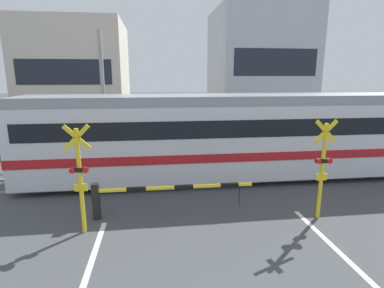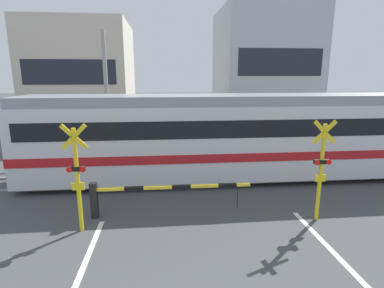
{
  "view_description": "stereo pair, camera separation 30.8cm",
  "coord_description": "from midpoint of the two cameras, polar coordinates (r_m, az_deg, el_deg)",
  "views": [
    {
      "loc": [
        -1.4,
        -1.32,
        4.11
      ],
      "look_at": [
        0.0,
        9.72,
        1.6
      ],
      "focal_mm": 28.0,
      "sensor_mm": 36.0,
      "label": 1
    },
    {
      "loc": [
        -1.09,
        -1.35,
        4.11
      ],
      "look_at": [
        0.0,
        9.72,
        1.6
      ],
      "focal_mm": 28.0,
      "sensor_mm": 36.0,
      "label": 2
    }
  ],
  "objects": [
    {
      "name": "commuter_train",
      "position": [
        12.27,
        10.18,
        1.78
      ],
      "size": [
        17.17,
        2.65,
        3.42
      ],
      "color": "silver",
      "rests_on": "ground_plane"
    },
    {
      "name": "building_left_of_street",
      "position": [
        24.8,
        -19.58,
        11.74
      ],
      "size": [
        7.07,
        7.17,
        8.0
      ],
      "color": "beige",
      "rests_on": "ground_plane"
    },
    {
      "name": "crossing_signal_left",
      "position": [
        8.38,
        -20.06,
        -5.34
      ],
      "size": [
        0.68,
        0.15,
        2.95
      ],
      "color": "yellow",
      "rests_on": "ground_plane"
    },
    {
      "name": "rail_track_near",
      "position": [
        11.68,
        0.85,
        -7.69
      ],
      "size": [
        50.0,
        0.1,
        0.08
      ],
      "color": "gray",
      "rests_on": "ground_plane"
    },
    {
      "name": "crossing_barrier_near",
      "position": [
        9.14,
        -8.73,
        -9.17
      ],
      "size": [
        4.79,
        0.2,
        1.09
      ],
      "color": "black",
      "rests_on": "ground_plane"
    },
    {
      "name": "building_right_of_street",
      "position": [
        25.51,
        13.74,
        13.51
      ],
      "size": [
        7.09,
        7.17,
        9.24
      ],
      "color": "#B2B7BC",
      "rests_on": "ground_plane"
    },
    {
      "name": "crossing_signal_right",
      "position": [
        9.33,
        24.28,
        -3.9
      ],
      "size": [
        0.68,
        0.15,
        2.95
      ],
      "color": "yellow",
      "rests_on": "ground_plane"
    },
    {
      "name": "utility_pole_streetside",
      "position": [
        17.12,
        -15.48,
        9.41
      ],
      "size": [
        0.22,
        0.22,
        6.51
      ],
      "color": "gray",
      "rests_on": "ground_plane"
    },
    {
      "name": "rail_track_far",
      "position": [
        13.03,
        0.14,
        -5.5
      ],
      "size": [
        50.0,
        0.1,
        0.08
      ],
      "color": "gray",
      "rests_on": "ground_plane"
    },
    {
      "name": "pedestrian",
      "position": [
        18.66,
        0.23,
        2.91
      ],
      "size": [
        0.38,
        0.22,
        1.63
      ],
      "color": "brown",
      "rests_on": "ground_plane"
    },
    {
      "name": "crossing_barrier_far",
      "position": [
        15.05,
        6.13,
        -0.34
      ],
      "size": [
        4.79,
        0.2,
        1.09
      ],
      "color": "black",
      "rests_on": "ground_plane"
    }
  ]
}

